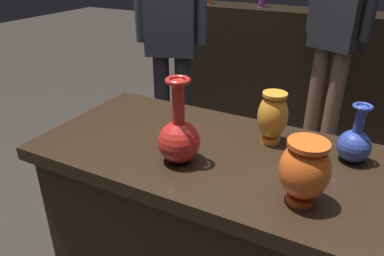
% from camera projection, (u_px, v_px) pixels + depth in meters
% --- Properties ---
extents(display_plinth, '(1.20, 0.64, 0.80)m').
position_uv_depth(display_plinth, '(202.00, 231.00, 1.49)').
color(display_plinth, black).
rests_on(display_plinth, ground_plane).
extents(back_display_shelf, '(2.60, 0.40, 0.99)m').
position_uv_depth(back_display_shelf, '(314.00, 69.00, 3.19)').
color(back_display_shelf, black).
rests_on(back_display_shelf, ground_plane).
extents(vase_centerpiece, '(0.14, 0.14, 0.29)m').
position_uv_depth(vase_centerpiece, '(179.00, 137.00, 1.19)').
color(vase_centerpiece, red).
rests_on(vase_centerpiece, display_plinth).
extents(vase_tall_behind, '(0.14, 0.14, 0.19)m').
position_uv_depth(vase_tall_behind, '(305.00, 170.00, 0.98)').
color(vase_tall_behind, '#E55B1E').
rests_on(vase_tall_behind, display_plinth).
extents(vase_left_accent, '(0.11, 0.11, 0.20)m').
position_uv_depth(vase_left_accent, '(355.00, 143.00, 1.20)').
color(vase_left_accent, '#2D429E').
rests_on(vase_left_accent, display_plinth).
extents(vase_right_accent, '(0.11, 0.11, 0.19)m').
position_uv_depth(vase_right_accent, '(273.00, 116.00, 1.30)').
color(vase_right_accent, orange).
rests_on(vase_right_accent, display_plinth).
extents(shelf_vase_center, '(0.09, 0.09, 0.16)m').
position_uv_depth(shelf_vase_center, '(323.00, 1.00, 2.87)').
color(shelf_vase_center, '#E55B1E').
rests_on(shelf_vase_center, back_display_shelf).
extents(visitor_center_back, '(0.43, 0.30, 1.70)m').
position_uv_depth(visitor_center_back, '(338.00, 23.00, 2.38)').
color(visitor_center_back, brown).
rests_on(visitor_center_back, ground_plane).
extents(visitor_near_left, '(0.45, 0.28, 1.64)m').
position_uv_depth(visitor_near_left, '(171.00, 31.00, 2.36)').
color(visitor_near_left, '#232328').
rests_on(visitor_near_left, ground_plane).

